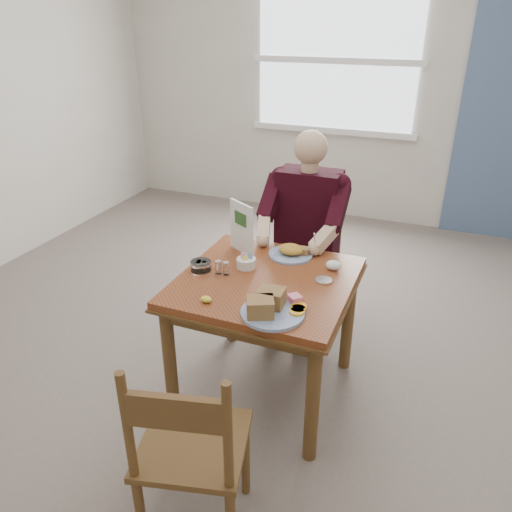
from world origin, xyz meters
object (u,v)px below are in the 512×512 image
at_px(chair_far, 307,262).
at_px(chair_near, 191,451).
at_px(table, 266,296).
at_px(diner, 305,221).
at_px(near_plate, 270,306).
at_px(far_plate, 292,252).

distance_m(chair_far, chair_near, 1.76).
bearing_deg(table, chair_near, -86.82).
distance_m(chair_far, diner, 0.34).
bearing_deg(diner, chair_far, 90.01).
xyz_separation_m(chair_near, diner, (-0.05, 1.67, 0.33)).
bearing_deg(chair_far, chair_near, -88.26).
relative_size(chair_far, near_plate, 2.51).
relative_size(chair_near, far_plate, 3.44).
xyz_separation_m(diner, near_plate, (0.14, -1.02, -0.02)).
bearing_deg(chair_far, table, -90.00).
bearing_deg(diner, far_plate, -84.05).
xyz_separation_m(table, chair_near, (0.05, -0.96, -0.16)).
height_order(table, far_plate, far_plate).
height_order(diner, near_plate, diner).
bearing_deg(chair_far, far_plate, -85.15).
xyz_separation_m(near_plate, far_plate, (-0.10, 0.63, -0.01)).
bearing_deg(table, far_plate, 82.58).
height_order(chair_far, far_plate, chair_far).
xyz_separation_m(chair_far, diner, (0.00, -0.09, 0.33)).
bearing_deg(near_plate, table, 114.38).
bearing_deg(far_plate, diner, 95.95).
xyz_separation_m(chair_near, far_plate, (-0.01, 1.28, 0.30)).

